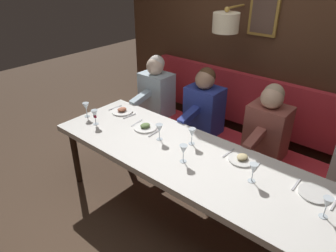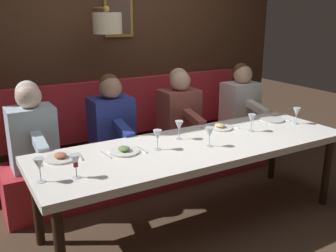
{
  "view_description": "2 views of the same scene",
  "coord_description": "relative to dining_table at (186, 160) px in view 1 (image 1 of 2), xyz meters",
  "views": [
    {
      "loc": [
        -1.88,
        -1.39,
        2.29
      ],
      "look_at": [
        0.05,
        0.25,
        0.92
      ],
      "focal_mm": 33.13,
      "sensor_mm": 36.0,
      "label": 1
    },
    {
      "loc": [
        -2.46,
        1.71,
        1.79
      ],
      "look_at": [
        0.05,
        0.25,
        0.92
      ],
      "focal_mm": 40.21,
      "sensor_mm": 36.0,
      "label": 2
    }
  ],
  "objects": [
    {
      "name": "wine_glass_4",
      "position": [
        0.18,
        0.07,
        0.18
      ],
      "size": [
        0.07,
        0.07,
        0.16
      ],
      "color": "silver",
      "rests_on": "dining_table"
    },
    {
      "name": "place_setting_0",
      "position": [
        0.11,
        0.62,
        0.08
      ],
      "size": [
        0.24,
        0.32,
        0.05
      ],
      "color": "white",
      "rests_on": "dining_table"
    },
    {
      "name": "banquette_bench",
      "position": [
        0.89,
        0.0,
        -0.45
      ],
      "size": [
        0.52,
        2.94,
        0.45
      ],
      "primitive_type": "cube",
      "color": "red",
      "rests_on": "ground_plane"
    },
    {
      "name": "wine_glass_0",
      "position": [
        -0.0,
        -1.18,
        0.18
      ],
      "size": [
        0.07,
        0.07,
        0.16
      ],
      "color": "silver",
      "rests_on": "dining_table"
    },
    {
      "name": "ground_plane",
      "position": [
        0.0,
        0.0,
        -0.68
      ],
      "size": [
        12.0,
        12.0,
        0.0
      ],
      "primitive_type": "plane",
      "color": "#4C3828"
    },
    {
      "name": "wine_glass_1",
      "position": [
        -0.16,
        1.08,
        0.18
      ],
      "size": [
        0.07,
        0.07,
        0.16
      ],
      "color": "silver",
      "rests_on": "dining_table"
    },
    {
      "name": "diner_far",
      "position": [
        0.88,
        1.16,
        0.14
      ],
      "size": [
        0.6,
        0.4,
        0.79
      ],
      "color": "silver",
      "rests_on": "banquette_bench"
    },
    {
      "name": "place_setting_2",
      "position": [
        0.2,
        -1.06,
        0.07
      ],
      "size": [
        0.24,
        0.31,
        0.01
      ],
      "color": "silver",
      "rests_on": "dining_table"
    },
    {
      "name": "dining_table",
      "position": [
        0.0,
        0.0,
        0.0
      ],
      "size": [
        0.9,
        2.74,
        0.74
      ],
      "color": "white",
      "rests_on": "ground_plane"
    },
    {
      "name": "wine_glass_3",
      "position": [
        -0.11,
        1.3,
        0.18
      ],
      "size": [
        0.07,
        0.07,
        0.16
      ],
      "color": "silver",
      "rests_on": "dining_table"
    },
    {
      "name": "wine_glass_5",
      "position": [
        0.03,
        -0.63,
        0.18
      ],
      "size": [
        0.07,
        0.07,
        0.16
      ],
      "color": "silver",
      "rests_on": "dining_table"
    },
    {
      "name": "diner_middle",
      "position": [
        0.88,
        0.41,
        0.14
      ],
      "size": [
        0.6,
        0.4,
        0.79
      ],
      "color": "#283893",
      "rests_on": "banquette_bench"
    },
    {
      "name": "wine_glass_2",
      "position": [
        -0.1,
        -0.05,
        0.18
      ],
      "size": [
        0.07,
        0.07,
        0.16
      ],
      "color": "silver",
      "rests_on": "dining_table"
    },
    {
      "name": "place_setting_1",
      "position": [
        0.22,
        1.09,
        0.08
      ],
      "size": [
        0.24,
        0.32,
        0.05
      ],
      "color": "silver",
      "rests_on": "dining_table"
    },
    {
      "name": "place_setting_3",
      "position": [
        0.25,
        -0.43,
        0.08
      ],
      "size": [
        0.24,
        0.31,
        0.05
      ],
      "color": "white",
      "rests_on": "dining_table"
    },
    {
      "name": "back_wall_panel",
      "position": [
        1.46,
        0.0,
        0.68
      ],
      "size": [
        0.59,
        4.14,
        2.9
      ],
      "color": "#422819",
      "rests_on": "ground_plane"
    },
    {
      "name": "wine_glass_6",
      "position": [
        0.04,
        0.35,
        0.18
      ],
      "size": [
        0.07,
        0.07,
        0.16
      ],
      "color": "silver",
      "rests_on": "dining_table"
    },
    {
      "name": "diner_near",
      "position": [
        0.88,
        -0.37,
        0.14
      ],
      "size": [
        0.6,
        0.4,
        0.79
      ],
      "color": "#934C42",
      "rests_on": "banquette_bench"
    }
  ]
}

